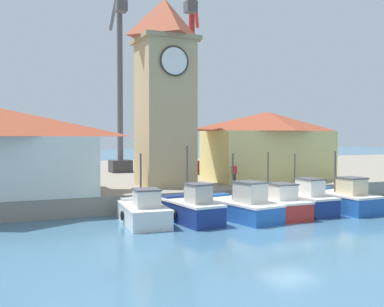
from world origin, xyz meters
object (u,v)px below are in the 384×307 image
(port_crane_near, at_px, (120,97))
(dock_worker_near_tower, at_px, (234,174))
(fishing_boat_mid_right, at_px, (342,199))
(fishing_boat_left_inner, at_px, (241,207))
(fishing_boat_far_left, at_px, (143,211))
(fishing_boat_center, at_px, (301,200))
(fishing_boat_left_outer, at_px, (192,209))
(fishing_boat_mid_left, at_px, (274,204))
(clock_tower, at_px, (165,88))
(warehouse_right, at_px, (268,145))
(port_crane_far, at_px, (192,98))

(port_crane_near, height_order, dock_worker_near_tower, port_crane_near)
(fishing_boat_mid_right, bearing_deg, fishing_boat_left_inner, 178.48)
(fishing_boat_mid_right, bearing_deg, fishing_boat_far_left, 174.91)
(fishing_boat_center, height_order, fishing_boat_mid_right, fishing_boat_mid_right)
(fishing_boat_far_left, xyz_separation_m, fishing_boat_mid_right, (12.54, -1.12, 0.08))
(port_crane_near, bearing_deg, fishing_boat_left_inner, -86.70)
(dock_worker_near_tower, bearing_deg, fishing_boat_left_outer, -134.68)
(fishing_boat_mid_left, height_order, clock_tower, clock_tower)
(fishing_boat_left_outer, relative_size, clock_tower, 0.29)
(clock_tower, xyz_separation_m, warehouse_right, (9.40, 1.17, -4.12))
(fishing_boat_left_outer, height_order, fishing_boat_mid_right, fishing_boat_left_outer)
(clock_tower, bearing_deg, port_crane_near, 88.87)
(fishing_boat_mid_left, relative_size, clock_tower, 0.34)
(fishing_boat_left_outer, bearing_deg, fishing_boat_left_inner, -2.27)
(fishing_boat_left_inner, height_order, clock_tower, clock_tower)
(fishing_boat_center, bearing_deg, fishing_boat_left_outer, -176.82)
(fishing_boat_center, relative_size, dock_worker_near_tower, 3.17)
(fishing_boat_mid_left, height_order, fishing_boat_center, fishing_boat_mid_left)
(fishing_boat_mid_right, xyz_separation_m, port_crane_near, (-8.39, 21.90, 7.82))
(fishing_boat_mid_right, relative_size, dock_worker_near_tower, 3.03)
(warehouse_right, bearing_deg, clock_tower, -172.88)
(fishing_boat_far_left, height_order, dock_worker_near_tower, fishing_boat_far_left)
(port_crane_far, bearing_deg, clock_tower, -123.95)
(fishing_boat_far_left, distance_m, fishing_boat_mid_left, 7.75)
(port_crane_far, bearing_deg, fishing_boat_mid_left, -97.35)
(fishing_boat_left_outer, height_order, clock_tower, clock_tower)
(fishing_boat_left_outer, distance_m, fishing_boat_mid_left, 5.24)
(clock_tower, bearing_deg, fishing_boat_far_left, -118.41)
(fishing_boat_left_outer, xyz_separation_m, dock_worker_near_tower, (5.89, 5.95, 1.24))
(port_crane_far, bearing_deg, fishing_boat_center, -89.69)
(fishing_boat_mid_left, bearing_deg, fishing_boat_left_inner, -176.56)
(fishing_boat_left_inner, xyz_separation_m, fishing_boat_center, (4.58, 0.53, 0.02))
(fishing_boat_far_left, relative_size, port_crane_near, 0.26)
(fishing_boat_mid_left, distance_m, warehouse_right, 11.20)
(fishing_boat_far_left, relative_size, fishing_boat_left_outer, 1.13)
(clock_tower, xyz_separation_m, port_crane_near, (0.27, 13.60, 0.47))
(fishing_boat_left_outer, bearing_deg, dock_worker_near_tower, 45.32)
(fishing_boat_far_left, bearing_deg, port_crane_far, 58.44)
(fishing_boat_center, distance_m, clock_tower, 12.19)
(warehouse_right, xyz_separation_m, dock_worker_near_tower, (-4.93, -3.21, -1.98))
(fishing_boat_far_left, bearing_deg, fishing_boat_mid_right, -5.09)
(fishing_boat_left_inner, distance_m, fishing_boat_center, 4.61)
(fishing_boat_far_left, height_order, fishing_boat_left_outer, fishing_boat_left_outer)
(warehouse_right, distance_m, port_crane_far, 9.50)
(fishing_boat_left_outer, height_order, fishing_boat_mid_left, fishing_boat_left_outer)
(fishing_boat_left_inner, relative_size, port_crane_far, 0.28)
(fishing_boat_mid_right, bearing_deg, dock_worker_near_tower, 123.71)
(dock_worker_near_tower, bearing_deg, fishing_boat_far_left, -148.41)
(fishing_boat_mid_left, relative_size, fishing_boat_center, 0.98)
(fishing_boat_left_inner, xyz_separation_m, port_crane_far, (4.49, 17.03, 7.58))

